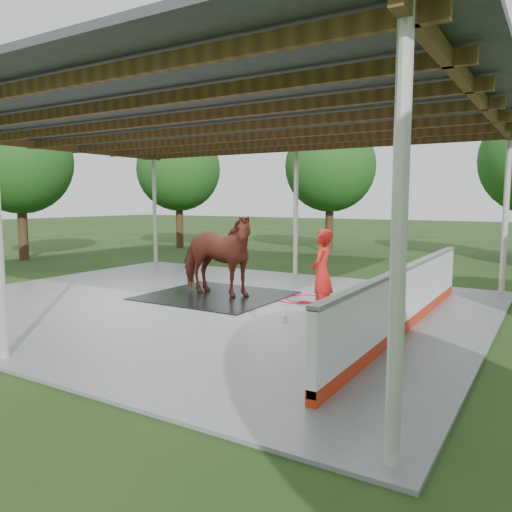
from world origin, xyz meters
The scene contains 12 objects.
ground centered at (0.00, 0.00, 0.00)m, with size 100.00×100.00×0.00m, color #1E3814.
concrete_slab centered at (0.00, 0.00, 0.03)m, with size 12.00×10.00×0.05m, color slate.
pavilion_structure centered at (0.00, 0.00, 3.97)m, with size 12.60×10.60×4.05m.
dasher_board centered at (4.60, 0.00, 0.59)m, with size 0.16×8.00×1.15m.
tree_belt centered at (0.30, 0.90, 3.79)m, with size 28.00×28.00×5.80m.
rubber_mat centered at (-0.11, 0.71, 0.06)m, with size 3.13×2.94×0.02m, color black.
horse centered at (-0.11, 0.71, 1.04)m, with size 1.04×2.28×1.93m, color maroon.
handler centered at (2.89, 0.13, 0.91)m, with size 0.63×0.41×1.73m, color red.
wash_bucket centered at (3.26, -0.23, 0.22)m, with size 0.35×0.35×0.32m.
soap_bottle_a centered at (2.84, -0.11, 0.21)m, with size 0.12×0.12×0.32m, color silver.
soap_bottle_b centered at (2.53, -0.70, 0.16)m, with size 0.10×0.10×0.22m, color #338CD8.
hose_coil centered at (1.95, 1.48, 0.06)m, with size 2.04×1.16×0.02m.
Camera 1 is at (6.83, -8.83, 2.35)m, focal length 35.00 mm.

